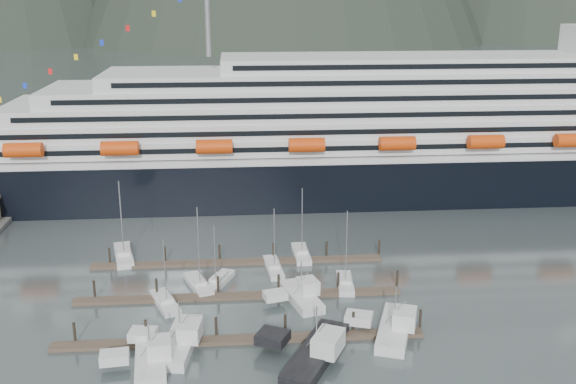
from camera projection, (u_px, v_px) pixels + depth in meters
name	position (u px, v px, depth m)	size (l,w,h in m)	color
ground	(274.00, 305.00, 96.84)	(1600.00, 1600.00, 0.00)	#4F5D5D
cruise_ship	(394.00, 139.00, 148.17)	(210.00, 30.40, 50.30)	black
dock_near	(240.00, 339.00, 86.88)	(48.18, 2.28, 3.20)	#4F3E33
dock_mid	(239.00, 295.00, 99.29)	(48.18, 2.28, 3.20)	#4F3E33
dock_far	(238.00, 262.00, 111.70)	(48.18, 2.28, 3.20)	#4F3E33
sailboat_a	(165.00, 303.00, 96.78)	(5.27, 8.63, 10.69)	silver
sailboat_b	(198.00, 285.00, 102.56)	(5.16, 9.21, 13.56)	silver
sailboat_c	(218.00, 282.00, 103.63)	(5.42, 8.69, 10.27)	silver
sailboat_e	(124.00, 256.00, 113.94)	(4.96, 10.96, 14.29)	silver
sailboat_f	(301.00, 254.00, 114.61)	(2.76, 8.77, 12.80)	silver
sailboat_g	(274.00, 268.00, 109.02)	(3.11, 9.26, 11.11)	silver
sailboat_h	(345.00, 283.00, 103.14)	(3.05, 8.25, 12.77)	silver
trawler_a	(179.00, 340.00, 85.42)	(9.46, 13.02, 6.96)	silver
trawler_b	(149.00, 359.00, 81.02)	(8.67, 11.36, 7.17)	silver
trawler_c	(315.00, 351.00, 82.64)	(12.73, 15.42, 7.82)	black
trawler_d	(393.00, 327.00, 88.61)	(10.44, 13.06, 7.48)	silver
trawler_e	(300.00, 295.00, 97.97)	(8.72, 10.99, 6.78)	silver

